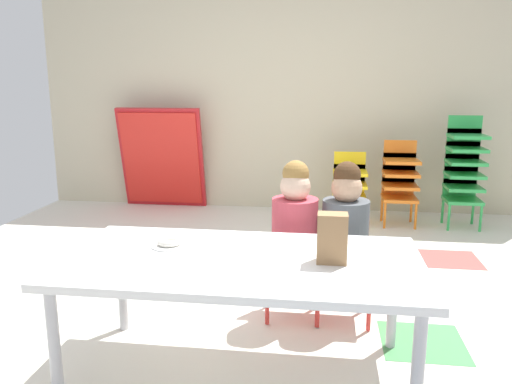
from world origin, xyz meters
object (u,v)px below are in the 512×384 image
craft_table (242,268)px  kid_chair_orange_stack (400,177)px  seated_child_near_camera (295,225)px  seated_child_middle_seat (345,227)px  kid_chair_green_stack (464,166)px  paper_bag_brown (332,238)px  paper_plate_near_edge (170,245)px  folded_activity_table (162,158)px  kid_chair_yellow_stack (349,182)px  donut_powdered_on_plate (170,241)px

craft_table → kid_chair_orange_stack: 2.95m
craft_table → seated_child_near_camera: bearing=72.7°
seated_child_middle_seat → kid_chair_green_stack: (1.17, 2.10, 0.02)m
paper_bag_brown → paper_plate_near_edge: bearing=171.3°
craft_table → folded_activity_table: bearing=114.0°
seated_child_middle_seat → kid_chair_yellow_stack: size_ratio=1.35×
kid_chair_orange_stack → paper_plate_near_edge: (-1.44, -2.63, 0.12)m
paper_bag_brown → donut_powdered_on_plate: size_ratio=1.90×
kid_chair_yellow_stack → kid_chair_orange_stack: bearing=0.1°
folded_activity_table → paper_bag_brown: size_ratio=4.94×
seated_child_middle_seat → kid_chair_orange_stack: seated_child_middle_seat is taller
kid_chair_orange_stack → paper_bag_brown: 2.84m
folded_activity_table → donut_powdered_on_plate: folded_activity_table is taller
kid_chair_green_stack → paper_bag_brown: 3.02m
craft_table → paper_bag_brown: paper_bag_brown is taller
kid_chair_yellow_stack → kid_chair_green_stack: kid_chair_green_stack is taller
craft_table → kid_chair_yellow_stack: bearing=77.6°
seated_child_middle_seat → kid_chair_green_stack: bearing=61.0°
craft_table → paper_bag_brown: size_ratio=7.31×
seated_child_near_camera → paper_bag_brown: size_ratio=4.17×
kid_chair_orange_stack → folded_activity_table: folded_activity_table is taller
kid_chair_green_stack → craft_table: bearing=-121.0°
seated_child_middle_seat → folded_activity_table: size_ratio=0.84×
paper_plate_near_edge → donut_powdered_on_plate: 0.02m
seated_child_near_camera → folded_activity_table: 2.91m
kid_chair_orange_stack → donut_powdered_on_plate: kid_chair_orange_stack is taller
paper_bag_brown → donut_powdered_on_plate: paper_bag_brown is taller
paper_bag_brown → seated_child_middle_seat: bearing=82.6°
kid_chair_yellow_stack → kid_chair_green_stack: (1.04, 0.00, 0.18)m
kid_chair_yellow_stack → paper_bag_brown: size_ratio=3.09×
folded_activity_table → paper_bag_brown: (1.77, -3.09, 0.15)m
craft_table → paper_plate_near_edge: 0.39m
kid_chair_green_stack → folded_activity_table: 3.04m
paper_bag_brown → paper_plate_near_edge: (-0.77, 0.12, -0.11)m
craft_table → donut_powdered_on_plate: bearing=162.2°
seated_child_middle_seat → kid_chair_green_stack: 2.41m
paper_plate_near_edge → donut_powdered_on_plate: (0.00, 0.00, 0.02)m
folded_activity_table → paper_plate_near_edge: (1.01, -2.97, 0.04)m
kid_chair_green_stack → paper_bag_brown: bearing=-114.5°
seated_child_middle_seat → paper_plate_near_edge: seated_child_middle_seat is taller
kid_chair_yellow_stack → paper_bag_brown: paper_bag_brown is taller
paper_plate_near_edge → kid_chair_green_stack: bearing=52.5°
craft_table → kid_chair_yellow_stack: size_ratio=2.37×
craft_table → kid_chair_green_stack: size_ratio=1.55×
seated_child_near_camera → seated_child_middle_seat: same height
kid_chair_yellow_stack → folded_activity_table: size_ratio=0.63×
kid_chair_yellow_stack → paper_plate_near_edge: kid_chair_yellow_stack is taller
seated_child_near_camera → kid_chair_yellow_stack: size_ratio=1.35×
craft_table → seated_child_middle_seat: (0.48, 0.64, 0.02)m
kid_chair_orange_stack → folded_activity_table: bearing=172.0°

